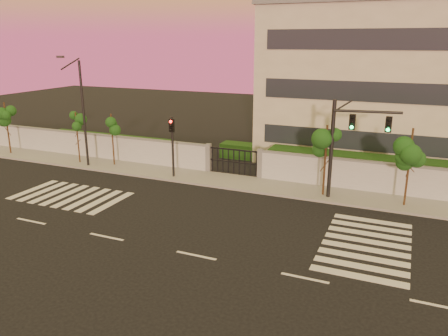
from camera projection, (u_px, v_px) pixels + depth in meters
The scene contains 14 objects.
ground at pixel (196, 256), 19.86m from camera, with size 120.00×120.00×0.00m, color black.
sidewalk at pixel (267, 186), 29.10m from camera, with size 60.00×3.00×0.15m, color gray.
perimeter_wall at pixel (275, 166), 30.11m from camera, with size 60.00×0.36×2.20m.
hedge_row at pixel (300, 162), 32.19m from camera, with size 41.00×4.25×1.80m.
institutional_building at pixel (424, 84), 34.14m from camera, with size 24.40×12.40×12.25m.
road_markings at pixel (201, 220), 23.77m from camera, with size 57.00×7.62×0.02m.
street_tree_a at pixel (6, 116), 36.60m from camera, with size 1.53×1.22×4.48m.
street_tree_b at pixel (77, 126), 33.81m from camera, with size 1.35×1.08×4.12m.
street_tree_c at pixel (112, 128), 33.17m from camera, with size 1.38×1.10×4.11m.
street_tree_d at pixel (327, 145), 26.45m from camera, with size 1.53×1.22×4.55m.
street_tree_e at pixel (411, 150), 24.68m from camera, with size 1.52×1.21×4.71m.
traffic_signal_main at pixel (345, 139), 25.63m from camera, with size 3.86×0.72×6.13m.
traffic_signal_secondary at pixel (172, 140), 30.23m from camera, with size 0.34×0.34×4.41m.
streetlight_west at pixel (82, 109), 32.42m from camera, with size 0.50×2.03×8.42m.
Camera 1 is at (8.22, -16.00, 9.40)m, focal length 35.00 mm.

